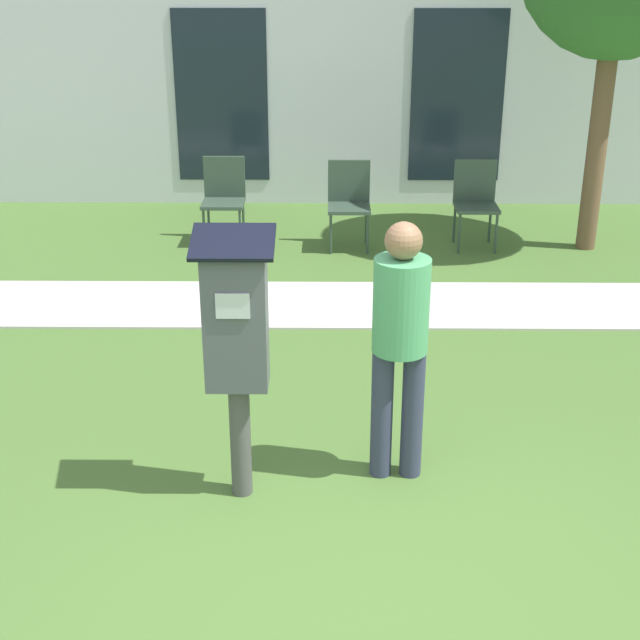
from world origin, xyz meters
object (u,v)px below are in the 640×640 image
Objects in this scene: parking_meter at (236,333)px; outdoor_chair_right at (476,197)px; person_standing at (400,333)px; outdoor_chair_left at (224,193)px; outdoor_chair_middle at (349,197)px.

outdoor_chair_right is at bearing 66.56° from parking_meter.
person_standing is 1.76× the size of outdoor_chair_right.
parking_meter reaches higher than outdoor_chair_left.
outdoor_chair_middle is (1.33, -0.16, 0.00)m from outdoor_chair_left.
person_standing is at bearing -90.39° from outdoor_chair_middle.
outdoor_chair_middle is (-0.20, 4.45, -0.40)m from person_standing.
person_standing is at bearing -103.82° from outdoor_chair_right.
person_standing is 4.47m from outdoor_chair_middle.
outdoor_chair_right is (1.33, 0.04, 0.00)m from outdoor_chair_middle.
parking_meter reaches higher than outdoor_chair_right.
person_standing reaches higher than outdoor_chair_middle.
outdoor_chair_left is (-1.53, 4.61, -0.40)m from person_standing.
outdoor_chair_right is (2.04, 4.70, -0.49)m from parking_meter.
parking_meter is 4.89m from outdoor_chair_left.
person_standing reaches higher than outdoor_chair_right.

